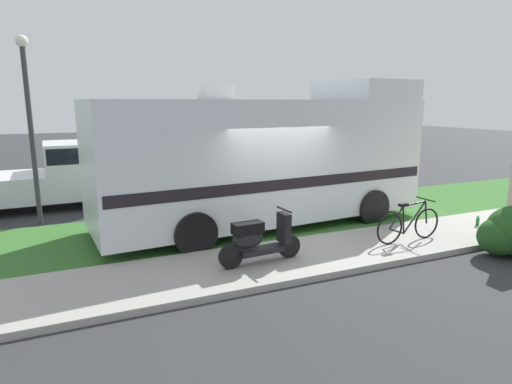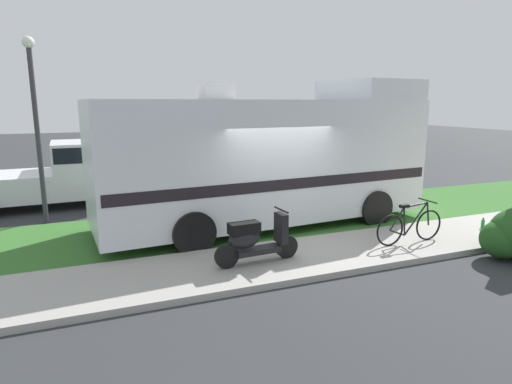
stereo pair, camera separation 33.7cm
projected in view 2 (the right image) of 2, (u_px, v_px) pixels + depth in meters
The scene contains 9 objects.
ground_plane at pixel (281, 242), 9.51m from camera, with size 80.00×80.00×0.00m, color #2D3033.
sidewalk at pixel (307, 257), 8.41m from camera, with size 24.00×2.00×0.12m.
grass_strip at pixel (255, 223), 10.86m from camera, with size 24.00×3.40×0.08m.
motorhome_rv at pixel (268, 158), 10.44m from camera, with size 8.14×3.09×3.57m.
scooter at pixel (254, 239), 7.82m from camera, with size 1.66×0.50×0.97m.
bicycle at pixel (410, 226), 8.98m from camera, with size 1.68×0.52×0.89m.
pickup_truck_near at pixel (66, 172), 12.84m from camera, with size 5.20×2.37×1.87m.
bottle_green at pixel (483, 224), 10.12m from camera, with size 0.08×0.08×0.24m.
street_lamp_post at pixel (36, 114), 10.43m from camera, with size 0.28×0.28×4.54m.
Camera 2 is at (-3.90, -8.22, 3.01)m, focal length 30.27 mm.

